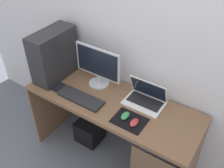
% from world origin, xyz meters
% --- Properties ---
extents(ground_plane, '(8.00, 8.00, 0.00)m').
position_xyz_m(ground_plane, '(0.00, 0.00, 0.00)').
color(ground_plane, slate).
extents(wall_back, '(4.00, 0.05, 2.60)m').
position_xyz_m(wall_back, '(0.00, 0.32, 1.30)').
color(wall_back, silver).
rests_on(wall_back, ground_plane).
extents(desk, '(1.55, 0.55, 0.78)m').
position_xyz_m(desk, '(0.02, -0.01, 0.62)').
color(desk, brown).
rests_on(desk, ground_plane).
extents(pc_tower, '(0.20, 0.45, 0.46)m').
position_xyz_m(pc_tower, '(-0.64, 0.02, 1.01)').
color(pc_tower, '#232326').
rests_on(pc_tower, desk).
extents(monitor, '(0.45, 0.19, 0.38)m').
position_xyz_m(monitor, '(-0.23, 0.13, 0.97)').
color(monitor, '#B7BCC6').
rests_on(monitor, desk).
extents(laptop, '(0.33, 0.22, 0.21)m').
position_xyz_m(laptop, '(0.24, 0.14, 0.82)').
color(laptop, white).
rests_on(laptop, desk).
extents(keyboard, '(0.42, 0.14, 0.02)m').
position_xyz_m(keyboard, '(-0.23, -0.13, 0.79)').
color(keyboard, '#232326').
rests_on(keyboard, desk).
extents(mousepad, '(0.26, 0.20, 0.00)m').
position_xyz_m(mousepad, '(0.24, -0.12, 0.78)').
color(mousepad, black).
rests_on(mousepad, desk).
extents(mouse_left, '(0.06, 0.10, 0.03)m').
position_xyz_m(mouse_left, '(0.20, -0.11, 0.80)').
color(mouse_left, '#338C4C').
rests_on(mouse_left, mousepad).
extents(mouse_right, '(0.06, 0.10, 0.03)m').
position_xyz_m(mouse_right, '(0.29, -0.14, 0.80)').
color(mouse_right, '#B23333').
rests_on(mouse_right, mousepad).
extents(cell_phone, '(0.07, 0.13, 0.01)m').
position_xyz_m(cell_phone, '(-0.51, -0.12, 0.78)').
color(cell_phone, black).
rests_on(cell_phone, desk).
extents(subwoofer, '(0.26, 0.26, 0.26)m').
position_xyz_m(subwoofer, '(-0.34, 0.07, 0.13)').
color(subwoofer, black).
rests_on(subwoofer, ground_plane).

